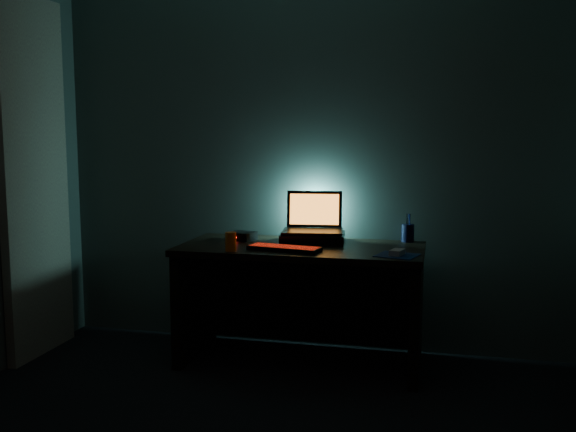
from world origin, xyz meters
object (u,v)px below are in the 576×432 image
(mouse, at_px, (397,252))
(juice_glass, at_px, (231,242))
(laptop, at_px, (313,223))
(router, at_px, (242,236))
(pen_cup, at_px, (408,233))
(keyboard, at_px, (284,248))

(mouse, xyz_separation_m, juice_glass, (-0.97, -0.07, 0.04))
(laptop, relative_size, router, 2.12)
(mouse, distance_m, juice_glass, 0.97)
(juice_glass, bearing_deg, laptop, 48.69)
(router, bearing_deg, pen_cup, 26.98)
(laptop, relative_size, juice_glass, 3.64)
(juice_glass, bearing_deg, pen_cup, 29.58)
(keyboard, bearing_deg, juice_glass, -154.47)
(juice_glass, height_order, router, juice_glass)
(keyboard, relative_size, mouse, 4.33)
(keyboard, distance_m, pen_cup, 0.85)
(mouse, bearing_deg, juice_glass, -159.75)
(keyboard, height_order, pen_cup, pen_cup)
(keyboard, xyz_separation_m, pen_cup, (0.70, 0.49, 0.04))
(mouse, relative_size, pen_cup, 0.92)
(mouse, bearing_deg, laptop, 161.14)
(laptop, bearing_deg, pen_cup, 3.28)
(mouse, distance_m, router, 1.07)
(laptop, distance_m, keyboard, 0.41)
(keyboard, bearing_deg, router, 149.93)
(keyboard, height_order, juice_glass, juice_glass)
(pen_cup, height_order, router, pen_cup)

